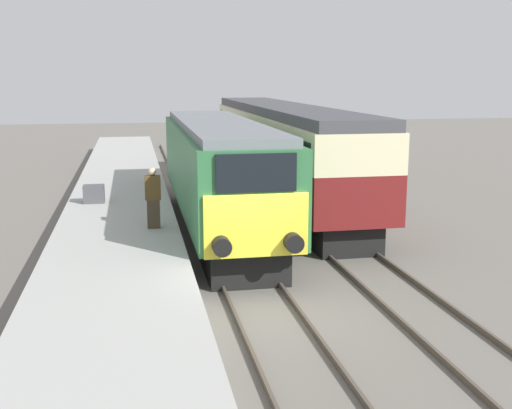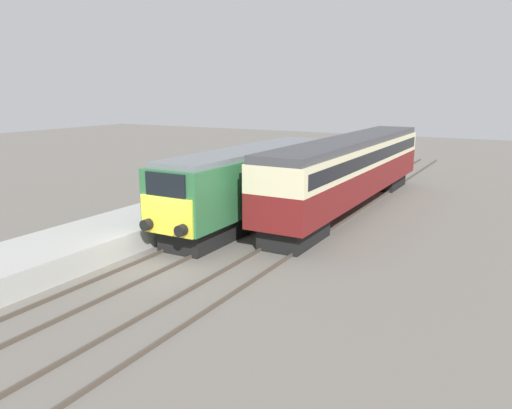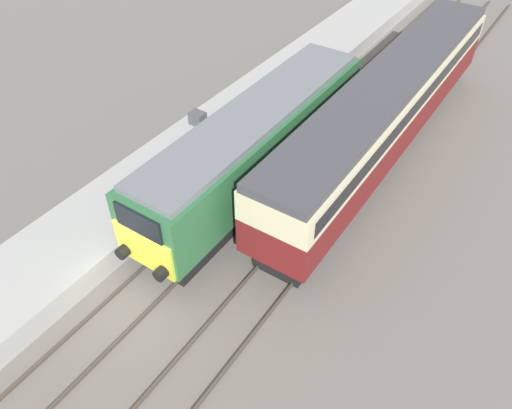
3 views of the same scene
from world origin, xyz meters
The scene contains 8 objects.
ground_plane centered at (0.00, 0.00, 0.00)m, with size 120.00×120.00×0.00m, color slate.
platform_left centered at (-3.30, 8.00, 0.46)m, with size 3.50×50.00×0.93m.
rails_near_track centered at (0.00, 5.00, 0.07)m, with size 1.51×60.00×0.14m.
rails_far_track centered at (3.40, 5.00, 0.07)m, with size 1.50×60.00×0.14m.
locomotive centered at (0.00, 7.33, 2.08)m, with size 2.70×13.61×3.74m.
passenger_carriage centered at (3.40, 12.54, 2.43)m, with size 2.75×19.03×4.00m.
person_on_platform centered at (-2.26, 4.47, 1.79)m, with size 0.44×0.26×1.73m.
luggage_crate centered at (-4.13, 8.61, 1.23)m, with size 0.70×0.56×0.60m.
Camera 3 is at (9.20, -6.46, 13.74)m, focal length 35.00 mm.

